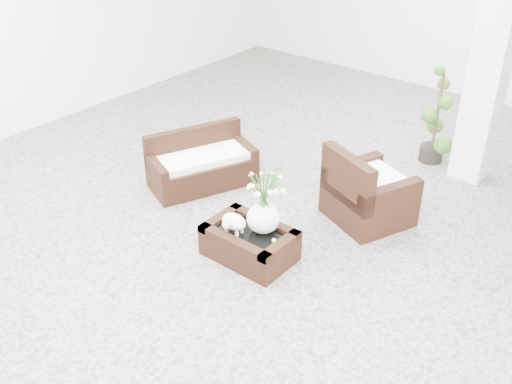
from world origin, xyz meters
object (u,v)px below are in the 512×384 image
Objects in this scene: coffee_table at (250,244)px; armchair at (370,185)px; loveseat at (202,160)px; topiary at (437,115)px.

armchair reaches higher than coffee_table.
loveseat is at bearing 39.85° from armchair.
topiary reaches higher than coffee_table.
loveseat is at bearing 150.76° from coffee_table.
loveseat is 0.98× the size of topiary.
topiary is (-0.06, 1.81, 0.22)m from armchair.
loveseat is at bearing -128.50° from topiary.
armchair is 0.67× the size of topiary.
coffee_table is at bearing -96.46° from loveseat.
armchair is at bearing 67.98° from coffee_table.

